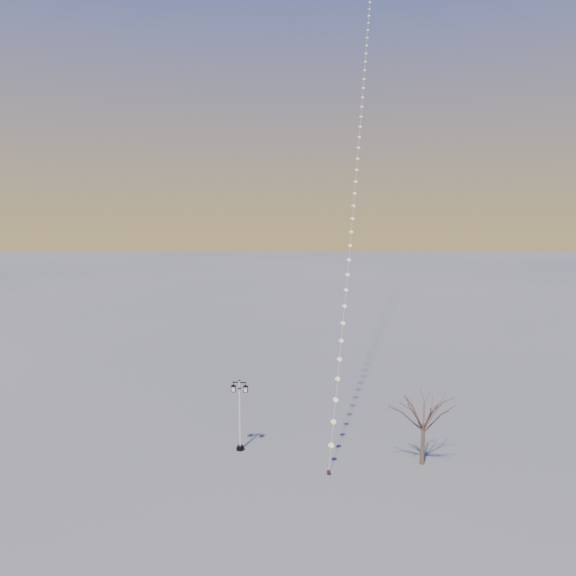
{
  "coord_description": "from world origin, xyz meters",
  "views": [
    {
      "loc": [
        -0.17,
        -28.55,
        14.94
      ],
      "look_at": [
        -0.27,
        6.84,
        9.47
      ],
      "focal_mm": 33.14,
      "sensor_mm": 36.0,
      "label": 1
    }
  ],
  "objects": [
    {
      "name": "street_lamp",
      "position": [
        -3.22,
        2.43,
        2.5
      ],
      "size": [
        1.14,
        0.5,
        4.51
      ],
      "rotation": [
        0.0,
        0.0,
        -0.12
      ],
      "color": "black",
      "rests_on": "ground"
    },
    {
      "name": "ground",
      "position": [
        0.0,
        0.0,
        0.0
      ],
      "size": [
        300.0,
        300.0,
        0.0
      ],
      "primitive_type": "plane",
      "color": "slate",
      "rests_on": "ground"
    },
    {
      "name": "kite_train",
      "position": [
        6.27,
        23.03,
        21.31
      ],
      "size": [
        9.05,
        47.87,
        42.79
      ],
      "rotation": [
        0.0,
        0.0,
        -0.02
      ],
      "color": "black",
      "rests_on": "ground"
    },
    {
      "name": "bare_tree",
      "position": [
        7.6,
        0.65,
        3.12
      ],
      "size": [
        2.71,
        2.71,
        4.49
      ],
      "rotation": [
        0.0,
        0.0,
        -0.42
      ],
      "color": "brown",
      "rests_on": "ground"
    }
  ]
}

